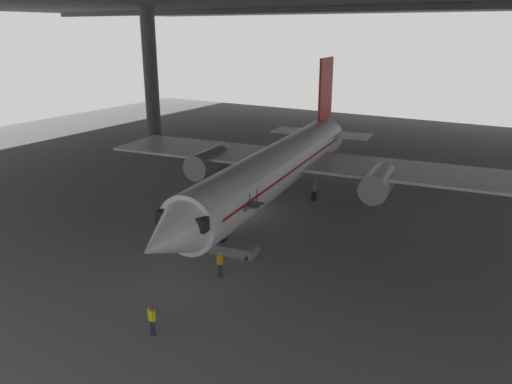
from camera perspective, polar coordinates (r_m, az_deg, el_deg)
The scene contains 5 objects.
ground_plane at distance 43.28m, azimuth -1.65°, elevation -2.21°, with size 110.00×110.00×0.00m, color slate.
airplane_main at distance 43.94m, azimuth 2.67°, elevation 3.01°, with size 38.24×39.38×12.20m.
boarding_stairs at distance 35.25m, azimuth -2.90°, elevation -5.82°, with size 4.49×1.95×4.81m.
crew_worker_near_nose at distance 26.75m, azimuth -11.87°, elevation -14.00°, with size 0.55×0.26×1.74m.
crew_worker_by_stairs at distance 31.88m, azimuth -4.17°, elevation -8.05°, with size 0.54×0.29×1.75m.
Camera 1 is at (21.78, -34.23, 15.07)m, focal length 34.85 mm.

